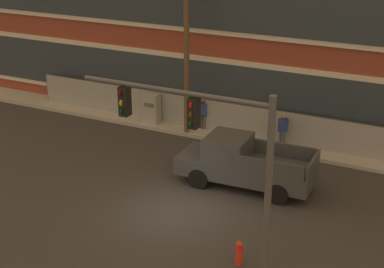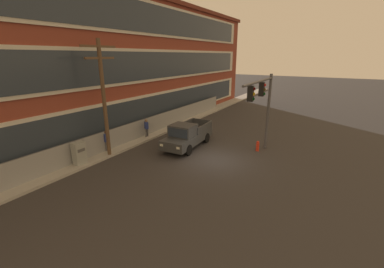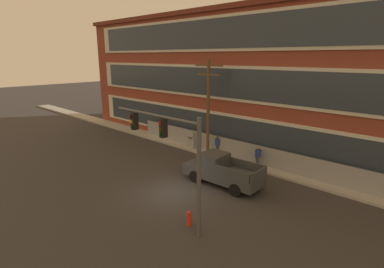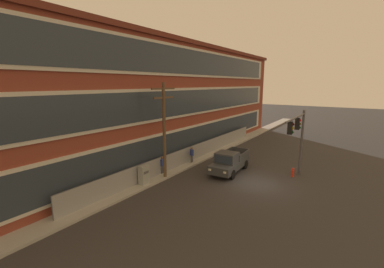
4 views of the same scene
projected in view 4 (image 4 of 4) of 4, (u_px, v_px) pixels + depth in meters
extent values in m
plane|color=#333030|center=(257.00, 184.00, 20.29)|extent=(160.00, 160.00, 0.00)
cube|color=#9E9B93|center=(181.00, 166.00, 24.34)|extent=(80.00, 1.74, 0.16)
cube|color=brown|center=(147.00, 103.00, 27.39)|extent=(47.59, 9.23, 11.63)
cube|color=beige|center=(183.00, 142.00, 25.55)|extent=(43.78, 0.10, 2.79)
cube|color=#2D3844|center=(183.00, 142.00, 25.52)|extent=(41.88, 0.06, 2.33)
cube|color=beige|center=(183.00, 103.00, 24.80)|extent=(43.78, 0.10, 2.79)
cube|color=#2D3844|center=(183.00, 103.00, 24.77)|extent=(41.88, 0.06, 2.33)
cube|color=beige|center=(182.00, 61.00, 24.05)|extent=(43.78, 0.10, 2.79)
cube|color=#2D3844|center=(183.00, 61.00, 24.02)|extent=(41.88, 0.06, 2.33)
cube|color=maroon|center=(145.00, 44.00, 26.22)|extent=(48.09, 9.73, 0.40)
cube|color=gray|center=(192.00, 154.00, 26.05)|extent=(28.48, 0.04, 1.63)
cylinder|color=#4C4C51|center=(52.00, 210.00, 14.44)|extent=(0.06, 0.06, 1.63)
cylinder|color=#4C4C51|center=(246.00, 132.00, 37.67)|extent=(0.06, 0.06, 1.63)
cylinder|color=#4C4C51|center=(192.00, 146.00, 25.90)|extent=(28.48, 0.05, 0.05)
cylinder|color=#4C4C51|center=(301.00, 143.00, 21.93)|extent=(0.20, 0.20, 5.63)
cylinder|color=#4C4C51|center=(296.00, 118.00, 18.99)|extent=(6.01, 0.14, 0.14)
cube|color=black|center=(297.00, 124.00, 19.66)|extent=(0.28, 0.32, 0.90)
cylinder|color=red|center=(300.00, 120.00, 19.51)|extent=(0.04, 0.18, 0.18)
cylinder|color=#503E08|center=(300.00, 124.00, 19.57)|extent=(0.04, 0.18, 0.18)
cylinder|color=#0A4011|center=(300.00, 128.00, 19.62)|extent=(0.04, 0.18, 0.18)
cube|color=black|center=(290.00, 128.00, 17.78)|extent=(0.28, 0.32, 0.90)
cylinder|color=#4B0807|center=(293.00, 124.00, 17.63)|extent=(0.04, 0.18, 0.18)
cylinder|color=gold|center=(293.00, 128.00, 17.68)|extent=(0.04, 0.18, 0.18)
cylinder|color=#0A4011|center=(292.00, 132.00, 17.73)|extent=(0.04, 0.18, 0.18)
cube|color=#383A3D|center=(230.00, 164.00, 22.97)|extent=(5.35, 2.17, 0.70)
cube|color=#383A3D|center=(227.00, 157.00, 22.20)|extent=(1.66, 1.84, 0.87)
cube|color=#283342|center=(223.00, 160.00, 21.52)|extent=(0.14, 1.57, 0.65)
cube|color=#383A3D|center=(244.00, 155.00, 23.39)|extent=(2.63, 0.25, 0.56)
cube|color=#383A3D|center=(226.00, 153.00, 24.30)|extent=(2.63, 0.25, 0.56)
cube|color=#383A3D|center=(240.00, 151.00, 25.03)|extent=(0.19, 1.84, 0.56)
cylinder|color=black|center=(232.00, 174.00, 21.27)|extent=(0.81, 0.30, 0.80)
cylinder|color=black|center=(213.00, 171.00, 22.16)|extent=(0.81, 0.30, 0.80)
cylinder|color=black|center=(245.00, 164.00, 23.92)|extent=(0.81, 0.30, 0.80)
cylinder|color=black|center=(228.00, 161.00, 24.81)|extent=(0.81, 0.30, 0.80)
cube|color=white|center=(225.00, 173.00, 20.38)|extent=(0.07, 0.24, 0.16)
cube|color=white|center=(210.00, 170.00, 21.06)|extent=(0.07, 0.24, 0.16)
cylinder|color=brown|center=(164.00, 132.00, 20.73)|extent=(0.26, 0.26, 7.92)
cube|color=brown|center=(163.00, 89.00, 20.06)|extent=(2.70, 0.14, 0.14)
cube|color=brown|center=(164.00, 98.00, 20.20)|extent=(2.30, 0.14, 0.14)
cube|color=#939993|center=(144.00, 176.00, 19.81)|extent=(0.75, 0.52, 1.62)
cube|color=#515151|center=(146.00, 172.00, 19.60)|extent=(0.52, 0.02, 0.20)
cylinder|color=#4C4C51|center=(191.00, 160.00, 25.30)|extent=(0.14, 0.14, 0.85)
cylinder|color=#4C4C51|center=(192.00, 159.00, 25.45)|extent=(0.14, 0.14, 0.85)
cube|color=navy|center=(192.00, 152.00, 25.23)|extent=(0.41, 0.47, 0.60)
sphere|color=#8C6647|center=(192.00, 148.00, 25.15)|extent=(0.24, 0.24, 0.24)
cylinder|color=#4C4C51|center=(162.00, 171.00, 22.13)|extent=(0.14, 0.14, 0.85)
cylinder|color=#4C4C51|center=(163.00, 170.00, 22.28)|extent=(0.14, 0.14, 0.85)
cube|color=navy|center=(162.00, 162.00, 22.07)|extent=(0.42, 0.28, 0.60)
sphere|color=brown|center=(162.00, 158.00, 21.99)|extent=(0.24, 0.24, 0.24)
cylinder|color=red|center=(293.00, 173.00, 21.84)|extent=(0.24, 0.24, 0.58)
sphere|color=red|center=(293.00, 169.00, 21.76)|extent=(0.22, 0.22, 0.22)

